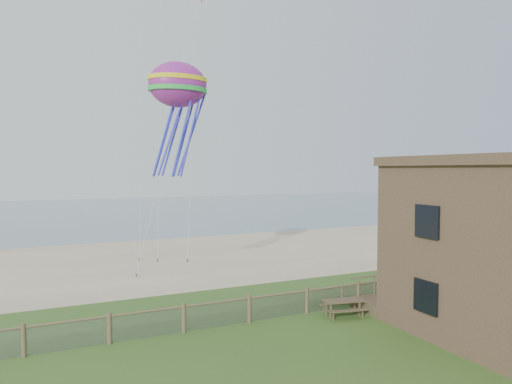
# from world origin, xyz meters

# --- Properties ---
(ground) EXTENTS (160.00, 160.00, 0.00)m
(ground) POSITION_xyz_m (0.00, 0.00, 0.00)
(ground) COLOR #32541D
(ground) RESTS_ON ground
(sand_beach) EXTENTS (72.00, 20.00, 0.02)m
(sand_beach) POSITION_xyz_m (0.00, 22.00, 0.00)
(sand_beach) COLOR tan
(sand_beach) RESTS_ON ground
(ocean) EXTENTS (160.00, 68.00, 0.02)m
(ocean) POSITION_xyz_m (0.00, 66.00, 0.00)
(ocean) COLOR slate
(ocean) RESTS_ON ground
(chainlink_fence) EXTENTS (36.20, 0.20, 1.25)m
(chainlink_fence) POSITION_xyz_m (0.00, 6.00, 0.55)
(chainlink_fence) COLOR #4A3C2A
(chainlink_fence) RESTS_ON ground
(motel_deck) EXTENTS (15.00, 2.00, 0.50)m
(motel_deck) POSITION_xyz_m (13.00, 5.00, 0.25)
(motel_deck) COLOR brown
(motel_deck) RESTS_ON ground
(picnic_table) EXTENTS (2.09, 1.73, 0.78)m
(picnic_table) POSITION_xyz_m (4.36, 5.00, 0.39)
(picnic_table) COLOR brown
(picnic_table) RESTS_ON ground
(octopus_kite) EXTENTS (3.79, 2.90, 7.20)m
(octopus_kite) POSITION_xyz_m (-1.01, 13.96, 9.95)
(octopus_kite) COLOR #FF283E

